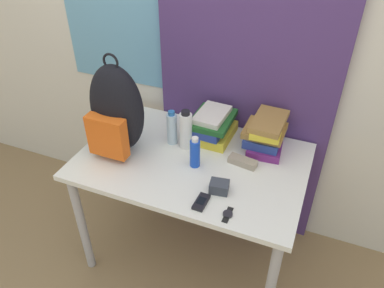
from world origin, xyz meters
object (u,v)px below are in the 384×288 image
object	(u,v)px
sunscreen_bottle	(195,153)
cell_phone	(201,202)
sunglasses_case	(243,162)
book_stack_left	(213,125)
book_stack_center	(266,133)
sports_bottle	(186,130)
backpack	(116,112)
camera_pouch	(219,187)
wristwatch	(228,214)
water_bottle	(172,128)

from	to	relation	value
sunscreen_bottle	cell_phone	world-z (taller)	sunscreen_bottle
sunglasses_case	book_stack_left	bearing A→B (deg)	142.17
cell_phone	book_stack_center	bearing A→B (deg)	72.41
book_stack_left	sports_bottle	distance (m)	0.18
backpack	camera_pouch	size ratio (longest dim) A/B	5.56
sports_bottle	camera_pouch	distance (m)	0.41
wristwatch	sports_bottle	bearing A→B (deg)	132.58
book_stack_center	book_stack_left	bearing A→B (deg)	-178.51
book_stack_center	cell_phone	xyz separation A→B (m)	(-0.17, -0.54, -0.09)
book_stack_left	book_stack_center	distance (m)	0.30
backpack	sunglasses_case	bearing A→B (deg)	10.27
sunglasses_case	book_stack_center	bearing A→B (deg)	69.14
water_bottle	backpack	bearing A→B (deg)	-146.33
cell_phone	book_stack_left	bearing A→B (deg)	103.90
book_stack_center	water_bottle	size ratio (longest dim) A/B	1.39
backpack	water_bottle	distance (m)	0.32
sunglasses_case	backpack	bearing A→B (deg)	-169.73
book_stack_center	water_bottle	distance (m)	0.52
book_stack_left	sunscreen_bottle	size ratio (longest dim) A/B	1.58
book_stack_left	camera_pouch	size ratio (longest dim) A/B	2.80
sports_bottle	cell_phone	xyz separation A→B (m)	(0.24, -0.39, -0.10)
water_bottle	sports_bottle	bearing A→B (deg)	-2.56
book_stack_left	cell_phone	world-z (taller)	book_stack_left
book_stack_center	sunscreen_bottle	bearing A→B (deg)	-136.17
book_stack_center	wristwatch	size ratio (longest dim) A/B	2.91
sunscreen_bottle	cell_phone	distance (m)	0.29
camera_pouch	wristwatch	distance (m)	0.16
backpack	water_bottle	world-z (taller)	backpack
book_stack_left	wristwatch	xyz separation A→B (m)	(0.27, -0.55, -0.08)
book_stack_left	sunglasses_case	xyz separation A→B (m)	(0.23, -0.18, -0.06)
book_stack_center	wristwatch	distance (m)	0.57
camera_pouch	book_stack_left	bearing A→B (deg)	113.34
backpack	sports_bottle	distance (m)	0.38
backpack	book_stack_left	distance (m)	0.55
book_stack_center	camera_pouch	bearing A→B (deg)	-105.77
water_bottle	camera_pouch	xyz separation A→B (m)	(0.38, -0.28, -0.07)
book_stack_center	water_bottle	bearing A→B (deg)	-163.55
backpack	wristwatch	size ratio (longest dim) A/B	5.65
backpack	book_stack_left	size ratio (longest dim) A/B	1.98
book_stack_center	sports_bottle	distance (m)	0.44
book_stack_center	sports_bottle	size ratio (longest dim) A/B	1.25
book_stack_center	sports_bottle	bearing A→B (deg)	-159.92
book_stack_center	wristwatch	bearing A→B (deg)	-93.38
camera_pouch	sunglasses_case	bearing A→B (deg)	78.36
water_bottle	sunscreen_bottle	size ratio (longest dim) A/B	1.16
backpack	wristwatch	distance (m)	0.78
book_stack_left	wristwatch	world-z (taller)	book_stack_left
backpack	book_stack_left	xyz separation A→B (m)	(0.44, 0.30, -0.16)
sports_bottle	sunglasses_case	xyz separation A→B (m)	(0.34, -0.04, -0.09)
book_stack_center	cell_phone	size ratio (longest dim) A/B	2.60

